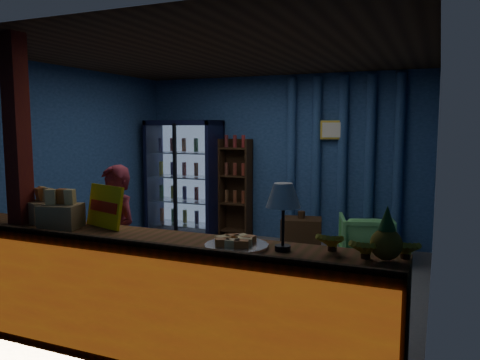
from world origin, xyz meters
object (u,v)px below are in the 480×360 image
object	(u,v)px
green_chair	(366,238)
table_lamp	(283,198)
pastry_tray	(236,244)
shopkeeper	(116,239)

from	to	relation	value
green_chair	table_lamp	size ratio (longest dim) A/B	1.46
pastry_tray	table_lamp	world-z (taller)	table_lamp
shopkeeper	pastry_tray	size ratio (longest dim) A/B	3.14
green_chair	table_lamp	world-z (taller)	table_lamp
green_chair	pastry_tray	world-z (taller)	pastry_tray
pastry_tray	green_chair	bearing A→B (deg)	82.69
green_chair	pastry_tray	bearing A→B (deg)	67.30
pastry_tray	table_lamp	distance (m)	0.47
green_chair	table_lamp	bearing A→B (deg)	72.79
shopkeeper	table_lamp	world-z (taller)	shopkeeper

